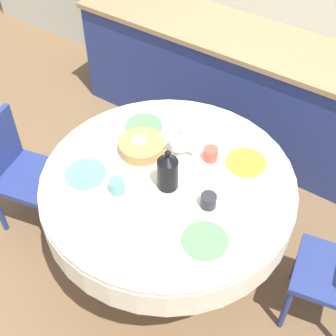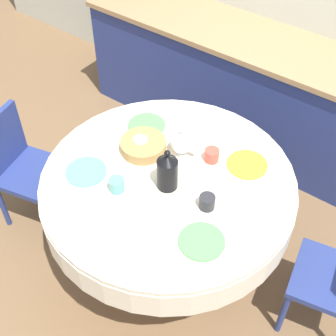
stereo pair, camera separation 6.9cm
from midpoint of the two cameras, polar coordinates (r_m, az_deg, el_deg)
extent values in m
plane|color=brown|center=(3.19, 0.63, -10.87)|extent=(12.00, 12.00, 0.00)
cube|color=navy|center=(3.73, 13.47, 7.71)|extent=(3.20, 0.60, 0.87)
cube|color=#A37F56|center=(3.48, 14.75, 13.61)|extent=(3.24, 0.64, 0.04)
cylinder|color=brown|center=(3.17, 0.63, -10.67)|extent=(0.44, 0.44, 0.04)
cylinder|color=brown|center=(2.94, 0.68, -7.59)|extent=(0.11, 0.11, 0.53)
cylinder|color=silver|center=(2.66, 0.74, -3.02)|extent=(1.43, 1.43, 0.18)
cylinder|color=silver|center=(2.59, 0.76, -1.48)|extent=(1.42, 1.42, 0.03)
cube|color=navy|center=(2.77, 19.88, -12.67)|extent=(0.47, 0.47, 0.04)
cylinder|color=navy|center=(2.85, 14.53, -16.76)|extent=(0.04, 0.04, 0.40)
cylinder|color=navy|center=(3.04, 16.26, -11.24)|extent=(0.04, 0.04, 0.40)
cube|color=navy|center=(3.22, -15.60, -0.64)|extent=(0.48, 0.48, 0.04)
cube|color=navy|center=(3.17, -19.05, 3.07)|extent=(0.12, 0.38, 0.40)
cylinder|color=navy|center=(3.38, -10.80, -2.06)|extent=(0.04, 0.04, 0.40)
cylinder|color=navy|center=(3.21, -14.01, -6.34)|extent=(0.04, 0.04, 0.40)
cylinder|color=navy|center=(3.55, -15.67, -0.37)|extent=(0.04, 0.04, 0.40)
cylinder|color=navy|center=(3.38, -18.97, -4.33)|extent=(0.04, 0.04, 0.40)
cylinder|color=#60BCB7|center=(2.63, -9.22, -0.45)|extent=(0.23, 0.23, 0.01)
cylinder|color=#5BA39E|center=(2.50, -5.49, -2.05)|extent=(0.08, 0.08, 0.08)
cylinder|color=#5BA85B|center=(2.31, 4.99, -8.92)|extent=(0.23, 0.23, 0.01)
cylinder|color=#28282D|center=(2.42, 5.60, -4.15)|extent=(0.08, 0.08, 0.08)
cylinder|color=#5BA85B|center=(2.89, -1.93, 5.21)|extent=(0.23, 0.23, 0.01)
cylinder|color=white|center=(2.72, -2.64, 2.96)|extent=(0.08, 0.08, 0.08)
cylinder|color=yellow|center=(2.68, 10.36, 0.41)|extent=(0.23, 0.23, 0.01)
cylinder|color=#CC4C3D|center=(2.66, 6.09, 1.56)|extent=(0.08, 0.08, 0.08)
cylinder|color=black|center=(2.47, 0.71, -0.74)|extent=(0.11, 0.11, 0.18)
cone|color=black|center=(2.39, 0.74, 1.12)|extent=(0.10, 0.10, 0.04)
sphere|color=black|center=(2.36, 0.74, 1.78)|extent=(0.03, 0.03, 0.03)
cylinder|color=white|center=(2.72, 2.36, 2.02)|extent=(0.07, 0.07, 0.01)
sphere|color=white|center=(2.67, 2.40, 3.15)|extent=(0.13, 0.13, 0.13)
cylinder|color=white|center=(2.63, 3.81, 2.57)|extent=(0.08, 0.02, 0.05)
sphere|color=white|center=(2.61, 2.46, 4.47)|extent=(0.03, 0.03, 0.03)
cylinder|color=#AD844C|center=(2.71, -2.31, 2.72)|extent=(0.27, 0.27, 0.07)
camera|label=1|loc=(0.03, -89.22, 0.80)|focal=50.00mm
camera|label=2|loc=(0.03, 90.78, -0.80)|focal=50.00mm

